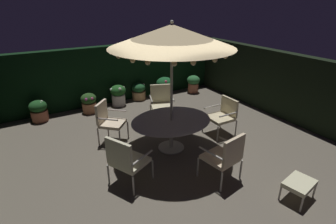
{
  "coord_description": "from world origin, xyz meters",
  "views": [
    {
      "loc": [
        -2.76,
        -4.64,
        3.24
      ],
      "look_at": [
        -0.05,
        0.04,
        0.87
      ],
      "focal_mm": 27.77,
      "sensor_mm": 36.0,
      "label": 1
    }
  ],
  "objects_px": {
    "patio_chair_east": "(126,159)",
    "potted_plant_back_right": "(118,94)",
    "potted_plant_back_left": "(193,83)",
    "potted_plant_left_far": "(165,87)",
    "ottoman_footrest": "(299,184)",
    "patio_umbrella": "(172,36)",
    "patio_chair_southeast": "(225,155)",
    "patio_dining_table": "(171,124)",
    "potted_plant_left_near": "(39,110)",
    "potted_plant_right_near": "(89,102)",
    "potted_plant_back_center": "(139,91)",
    "patio_chair_north": "(161,101)",
    "patio_chair_northeast": "(108,119)",
    "patio_chair_south": "(223,114)"
  },
  "relations": [
    {
      "from": "patio_chair_east",
      "to": "potted_plant_back_right",
      "type": "xyz_separation_m",
      "value": [
        1.26,
        3.88,
        -0.19
      ]
    },
    {
      "from": "potted_plant_back_left",
      "to": "potted_plant_left_far",
      "type": "height_order",
      "value": "potted_plant_left_far"
    },
    {
      "from": "ottoman_footrest",
      "to": "potted_plant_back_right",
      "type": "bearing_deg",
      "value": 101.43
    },
    {
      "from": "patio_umbrella",
      "to": "patio_chair_southeast",
      "type": "distance_m",
      "value": 2.52
    },
    {
      "from": "patio_dining_table",
      "to": "potted_plant_left_near",
      "type": "bearing_deg",
      "value": 128.25
    },
    {
      "from": "patio_dining_table",
      "to": "patio_chair_southeast",
      "type": "xyz_separation_m",
      "value": [
        0.26,
        -1.52,
        -0.06
      ]
    },
    {
      "from": "potted_plant_right_near",
      "to": "potted_plant_back_center",
      "type": "bearing_deg",
      "value": 8.86
    },
    {
      "from": "patio_umbrella",
      "to": "potted_plant_back_right",
      "type": "distance_m",
      "value": 3.86
    },
    {
      "from": "potted_plant_back_right",
      "to": "potted_plant_back_left",
      "type": "xyz_separation_m",
      "value": [
        2.86,
        -0.17,
        -0.02
      ]
    },
    {
      "from": "potted_plant_back_right",
      "to": "potted_plant_right_near",
      "type": "height_order",
      "value": "potted_plant_back_right"
    },
    {
      "from": "patio_chair_east",
      "to": "potted_plant_back_center",
      "type": "bearing_deg",
      "value": 63.1
    },
    {
      "from": "patio_chair_north",
      "to": "potted_plant_back_left",
      "type": "bearing_deg",
      "value": 35.26
    },
    {
      "from": "patio_dining_table",
      "to": "patio_chair_east",
      "type": "distance_m",
      "value": 1.55
    },
    {
      "from": "potted_plant_right_near",
      "to": "potted_plant_left_far",
      "type": "xyz_separation_m",
      "value": [
        2.6,
        -0.11,
        0.08
      ]
    },
    {
      "from": "patio_chair_southeast",
      "to": "potted_plant_back_left",
      "type": "xyz_separation_m",
      "value": [
        2.48,
        4.54,
        -0.21
      ]
    },
    {
      "from": "patio_chair_northeast",
      "to": "potted_plant_back_left",
      "type": "height_order",
      "value": "patio_chair_northeast"
    },
    {
      "from": "patio_umbrella",
      "to": "ottoman_footrest",
      "type": "xyz_separation_m",
      "value": [
        1.04,
        -2.56,
        -2.24
      ]
    },
    {
      "from": "patio_dining_table",
      "to": "patio_chair_south",
      "type": "height_order",
      "value": "patio_chair_south"
    },
    {
      "from": "patio_chair_east",
      "to": "patio_umbrella",
      "type": "bearing_deg",
      "value": 26.85
    },
    {
      "from": "patio_chair_north",
      "to": "patio_chair_south",
      "type": "xyz_separation_m",
      "value": [
        1.01,
        -1.46,
        -0.05
      ]
    },
    {
      "from": "potted_plant_left_far",
      "to": "potted_plant_left_near",
      "type": "relative_size",
      "value": 1.25
    },
    {
      "from": "patio_umbrella",
      "to": "potted_plant_right_near",
      "type": "distance_m",
      "value": 3.96
    },
    {
      "from": "patio_chair_southeast",
      "to": "potted_plant_back_center",
      "type": "relative_size",
      "value": 1.73
    },
    {
      "from": "patio_dining_table",
      "to": "patio_chair_northeast",
      "type": "bearing_deg",
      "value": 137.73
    },
    {
      "from": "patio_chair_south",
      "to": "ottoman_footrest",
      "type": "distance_m",
      "value": 2.61
    },
    {
      "from": "patio_chair_southeast",
      "to": "ottoman_footrest",
      "type": "height_order",
      "value": "patio_chair_southeast"
    },
    {
      "from": "patio_chair_east",
      "to": "patio_chair_northeast",
      "type": "bearing_deg",
      "value": 81.99
    },
    {
      "from": "patio_chair_northeast",
      "to": "patio_umbrella",
      "type": "bearing_deg",
      "value": -42.27
    },
    {
      "from": "patio_chair_southeast",
      "to": "potted_plant_left_near",
      "type": "height_order",
      "value": "patio_chair_southeast"
    },
    {
      "from": "patio_chair_north",
      "to": "potted_plant_back_right",
      "type": "relative_size",
      "value": 1.52
    },
    {
      "from": "patio_dining_table",
      "to": "potted_plant_right_near",
      "type": "relative_size",
      "value": 3.05
    },
    {
      "from": "potted_plant_back_right",
      "to": "ottoman_footrest",
      "type": "bearing_deg",
      "value": -78.57
    },
    {
      "from": "potted_plant_back_right",
      "to": "patio_chair_north",
      "type": "bearing_deg",
      "value": -69.38
    },
    {
      "from": "patio_chair_south",
      "to": "potted_plant_left_near",
      "type": "distance_m",
      "value": 5.15
    },
    {
      "from": "ottoman_footrest",
      "to": "potted_plant_right_near",
      "type": "distance_m",
      "value": 6.03
    },
    {
      "from": "potted_plant_back_right",
      "to": "potted_plant_left_near",
      "type": "relative_size",
      "value": 1.11
    },
    {
      "from": "patio_chair_south",
      "to": "potted_plant_back_right",
      "type": "distance_m",
      "value": 3.6
    },
    {
      "from": "patio_dining_table",
      "to": "potted_plant_left_near",
      "type": "xyz_separation_m",
      "value": [
        -2.5,
        3.18,
        -0.3
      ]
    },
    {
      "from": "patio_dining_table",
      "to": "patio_chair_northeast",
      "type": "height_order",
      "value": "patio_chair_northeast"
    },
    {
      "from": "patio_umbrella",
      "to": "patio_chair_south",
      "type": "height_order",
      "value": "patio_umbrella"
    },
    {
      "from": "patio_chair_south",
      "to": "potted_plant_back_left",
      "type": "height_order",
      "value": "patio_chair_south"
    },
    {
      "from": "ottoman_footrest",
      "to": "potted_plant_back_left",
      "type": "relative_size",
      "value": 0.96
    },
    {
      "from": "patio_chair_southeast",
      "to": "potted_plant_back_center",
      "type": "bearing_deg",
      "value": 85.17
    },
    {
      "from": "patio_dining_table",
      "to": "patio_chair_north",
      "type": "xyz_separation_m",
      "value": [
        0.53,
        1.45,
        -0.04
      ]
    },
    {
      "from": "patio_chair_south",
      "to": "potted_plant_back_center",
      "type": "height_order",
      "value": "patio_chair_south"
    },
    {
      "from": "ottoman_footrest",
      "to": "potted_plant_back_center",
      "type": "bearing_deg",
      "value": 93.51
    },
    {
      "from": "potted_plant_right_near",
      "to": "patio_chair_north",
      "type": "bearing_deg",
      "value": -44.87
    },
    {
      "from": "patio_chair_east",
      "to": "potted_plant_back_left",
      "type": "bearing_deg",
      "value": 42.02
    },
    {
      "from": "patio_chair_south",
      "to": "potted_plant_right_near",
      "type": "distance_m",
      "value": 4.07
    },
    {
      "from": "potted_plant_back_right",
      "to": "potted_plant_back_left",
      "type": "height_order",
      "value": "potted_plant_back_right"
    }
  ]
}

